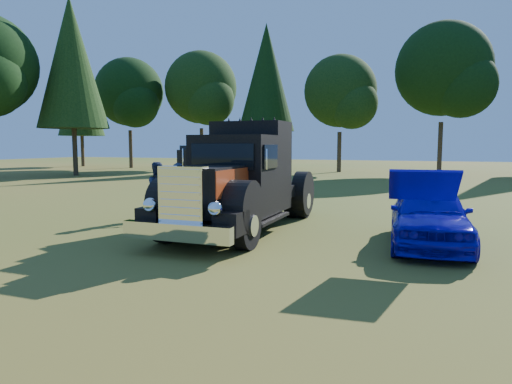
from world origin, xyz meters
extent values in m
plane|color=#36591A|center=(0.00, 0.00, 0.00)|extent=(120.00, 120.00, 0.00)
cylinder|color=#2D2116|center=(-32.00, 30.00, 2.16)|extent=(0.36, 0.36, 4.32)
cone|color=black|center=(-32.00, 30.00, 7.80)|extent=(4.80, 4.80, 9.00)
cylinder|color=#2D2116|center=(-25.00, 29.00, 1.89)|extent=(0.36, 0.36, 3.78)
sphere|color=black|center=(-25.00, 29.00, 7.56)|extent=(6.72, 6.72, 6.72)
sphere|color=black|center=(-23.74, 28.16, 6.30)|extent=(4.62, 4.62, 4.62)
cylinder|color=#2D2116|center=(-18.00, 31.00, 1.98)|extent=(0.36, 0.36, 3.96)
sphere|color=black|center=(-18.00, 31.00, 7.92)|extent=(7.04, 7.04, 7.04)
sphere|color=black|center=(-16.68, 30.12, 6.60)|extent=(4.84, 4.84, 4.84)
cylinder|color=#2D2116|center=(-11.00, 30.50, 2.34)|extent=(0.36, 0.36, 4.68)
cone|color=black|center=(-11.00, 30.50, 8.45)|extent=(5.20, 5.20, 9.75)
cylinder|color=#2D2116|center=(-4.00, 29.50, 1.71)|extent=(0.36, 0.36, 3.42)
sphere|color=black|center=(-4.00, 29.50, 6.84)|extent=(6.08, 6.08, 6.08)
sphere|color=black|center=(-2.86, 28.74, 5.70)|extent=(4.18, 4.18, 4.18)
cylinder|color=#2D2116|center=(4.00, 30.00, 2.07)|extent=(0.36, 0.36, 4.14)
sphere|color=black|center=(4.00, 30.00, 8.28)|extent=(7.36, 7.36, 7.36)
sphere|color=black|center=(5.38, 29.08, 6.90)|extent=(5.06, 5.06, 5.06)
cylinder|color=#2D2116|center=(-22.00, 18.00, 2.34)|extent=(0.36, 0.36, 4.68)
cone|color=black|center=(-22.00, 18.00, 8.45)|extent=(5.20, 5.20, 9.75)
cylinder|color=black|center=(-2.53, -0.26, 0.55)|extent=(0.32, 1.10, 1.10)
cylinder|color=black|center=(-0.43, -0.26, 0.55)|extent=(0.32, 1.10, 1.10)
cylinder|color=black|center=(-2.53, 4.54, 0.55)|extent=(0.32, 1.10, 1.10)
cylinder|color=black|center=(-0.43, 4.54, 0.55)|extent=(0.32, 1.10, 1.10)
cylinder|color=black|center=(-2.20, 4.54, 0.55)|extent=(0.32, 1.10, 1.10)
cylinder|color=black|center=(-0.76, 4.54, 0.55)|extent=(0.32, 1.10, 1.10)
cube|color=black|center=(-1.48, 2.34, 0.62)|extent=(1.60, 6.40, 0.28)
cube|color=white|center=(-1.48, -1.51, 0.55)|extent=(2.50, 0.22, 0.36)
cube|color=white|center=(-1.48, -1.21, 1.25)|extent=(1.05, 0.30, 1.30)
cube|color=black|center=(-1.48, -0.16, 1.30)|extent=(1.35, 1.80, 1.10)
cube|color=#993010|center=(-2.17, -0.16, 1.50)|extent=(0.02, 1.80, 0.60)
cube|color=#993010|center=(-0.79, -0.16, 1.50)|extent=(0.02, 1.80, 0.60)
cylinder|color=black|center=(-2.43, -0.26, 0.95)|extent=(0.55, 1.24, 1.24)
cylinder|color=black|center=(-0.53, -0.26, 0.95)|extent=(0.55, 1.24, 1.24)
sphere|color=white|center=(-2.26, -1.28, 1.05)|extent=(0.32, 0.32, 0.32)
sphere|color=white|center=(-0.70, -1.28, 1.05)|extent=(0.32, 0.32, 0.32)
cube|color=black|center=(-1.48, 1.39, 1.55)|extent=(2.05, 1.30, 2.10)
cube|color=black|center=(-1.48, 0.72, 2.05)|extent=(1.70, 0.05, 0.65)
cube|color=black|center=(-1.48, 2.69, 1.75)|extent=(2.05, 1.30, 2.50)
cube|color=black|center=(-1.48, 4.34, 0.95)|extent=(2.00, 2.00, 0.35)
cube|color=black|center=(-3.03, 1.84, 1.45)|extent=(1.05, 0.46, 1.50)
cube|color=#983116|center=(-3.04, 1.88, 1.30)|extent=(0.80, 0.33, 0.75)
imported|color=navy|center=(3.38, 1.62, 0.72)|extent=(2.01, 4.35, 1.44)
cube|color=navy|center=(3.25, -0.08, 1.55)|extent=(1.36, 1.02, 0.67)
imported|color=#222350|center=(-2.88, 1.06, 0.93)|extent=(0.72, 0.81, 1.86)
imported|color=#1D1D43|center=(-4.57, 2.61, 0.91)|extent=(1.04, 1.11, 1.81)
imported|color=#092C37|center=(-10.96, 26.98, 0.64)|extent=(2.88, 4.09, 1.28)
camera|label=1|loc=(3.37, -9.58, 2.35)|focal=32.00mm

